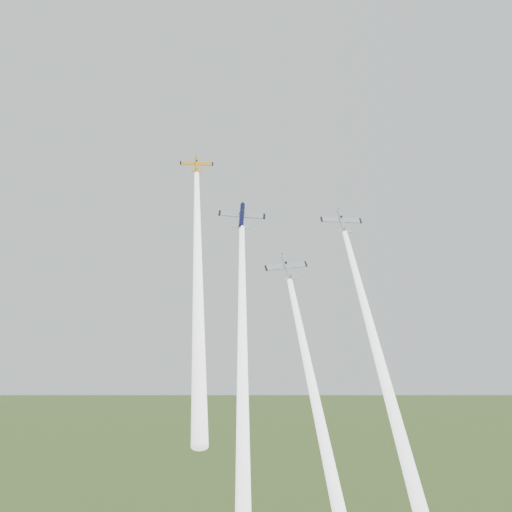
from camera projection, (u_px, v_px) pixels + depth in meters
name	position (u px, v px, depth m)	size (l,w,h in m)	color
plane_yellow	(197.00, 164.00, 130.24)	(6.85, 6.79, 1.07)	orange
smoke_trail_yellow	(198.00, 282.00, 106.11)	(2.35, 2.35, 60.46)	white
plane_navy	(242.00, 216.00, 118.52)	(8.73, 8.66, 1.37)	#0B0E34
smoke_trail_navy	(243.00, 390.00, 90.58)	(2.35, 2.35, 70.56)	white
plane_silver_right	(342.00, 221.00, 122.24)	(8.03, 7.97, 1.26)	#B3BAC2
smoke_trail_silver_right	(386.00, 385.00, 95.13)	(2.35, 2.35, 68.80)	white
plane_silver_low	(287.00, 267.00, 112.77)	(7.64, 7.58, 1.20)	#A6ACB3
smoke_trail_silver_low	(328.00, 457.00, 86.64)	(2.35, 2.35, 66.66)	white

